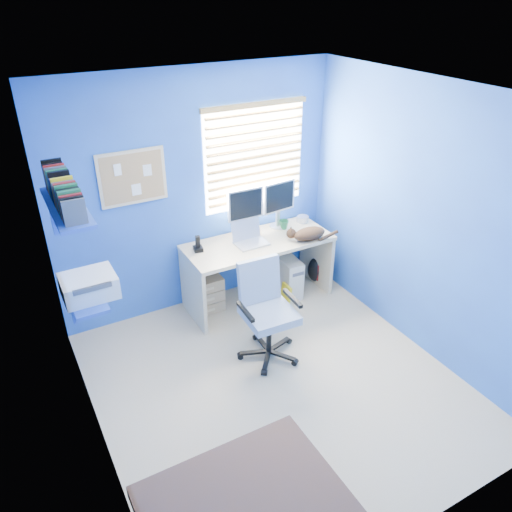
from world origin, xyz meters
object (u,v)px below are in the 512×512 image
laptop (251,235)px  tower_pc (287,275)px  cat (309,234)px  desk (258,271)px  office_chair (267,323)px

laptop → tower_pc: 0.78m
laptop → tower_pc: laptop is taller
cat → tower_pc: bearing=148.4°
laptop → tower_pc: (0.46, -0.00, -0.62)m
desk → tower_pc: size_ratio=3.52×
laptop → office_chair: size_ratio=0.35×
cat → desk: bearing=179.9°
desk → cat: bearing=-24.8°
tower_pc → office_chair: (-0.74, -0.81, 0.13)m
office_chair → tower_pc: bearing=47.7°
laptop → office_chair: laptop is taller
tower_pc → office_chair: size_ratio=0.47×
desk → cat: cat is taller
desk → laptop: bearing=-165.2°
cat → tower_pc: cat is taller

